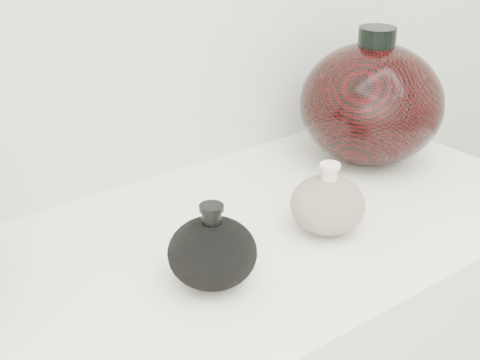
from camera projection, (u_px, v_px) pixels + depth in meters
black_gourd_vase at (212, 252)px, 0.85m from camera, size 0.15×0.15×0.11m
cream_gourd_vase at (328, 204)px, 0.97m from camera, size 0.14×0.14×0.11m
right_round_pot at (371, 103)px, 1.18m from camera, size 0.31×0.31×0.24m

